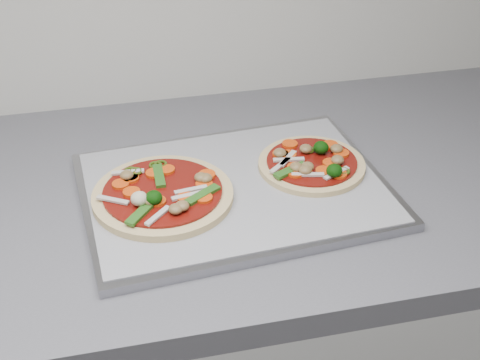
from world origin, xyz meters
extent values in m
cube|color=gray|center=(0.56, 1.26, 0.91)|extent=(0.47, 0.36, 0.01)
cube|color=gray|center=(0.56, 1.26, 0.92)|extent=(0.44, 0.34, 0.00)
cylinder|color=tan|center=(0.45, 1.25, 0.92)|extent=(0.23, 0.23, 0.01)
cylinder|color=maroon|center=(0.45, 1.25, 0.93)|extent=(0.20, 0.20, 0.00)
cylinder|color=#F44710|center=(0.44, 1.30, 0.93)|extent=(0.03, 0.03, 0.00)
cylinder|color=#F44710|center=(0.39, 1.28, 0.93)|extent=(0.03, 0.03, 0.00)
torus|color=#354A10|center=(0.41, 1.31, 0.93)|extent=(0.03, 0.03, 0.00)
ellipsoid|color=olive|center=(0.51, 1.26, 0.94)|extent=(0.02, 0.02, 0.01)
cylinder|color=#F44710|center=(0.44, 1.23, 0.93)|extent=(0.03, 0.03, 0.00)
cube|color=#346A1B|center=(0.45, 1.29, 0.93)|extent=(0.01, 0.06, 0.00)
ellipsoid|color=beige|center=(0.42, 1.23, 0.94)|extent=(0.03, 0.03, 0.02)
cube|color=beige|center=(0.48, 1.23, 0.93)|extent=(0.05, 0.02, 0.00)
cube|color=#346A1B|center=(0.42, 1.20, 0.93)|extent=(0.05, 0.05, 0.00)
ellipsoid|color=olive|center=(0.43, 1.22, 0.94)|extent=(0.02, 0.02, 0.01)
torus|color=#354A10|center=(0.46, 1.32, 0.93)|extent=(0.03, 0.03, 0.00)
cube|color=beige|center=(0.44, 1.19, 0.93)|extent=(0.04, 0.04, 0.00)
cube|color=#346A1B|center=(0.50, 1.23, 0.93)|extent=(0.06, 0.04, 0.00)
ellipsoid|color=olive|center=(0.46, 1.20, 0.94)|extent=(0.03, 0.03, 0.01)
cylinder|color=#F44710|center=(0.48, 1.23, 0.93)|extent=(0.03, 0.03, 0.00)
torus|color=#354A10|center=(0.42, 1.31, 0.93)|extent=(0.02, 0.02, 0.00)
cylinder|color=#F44710|center=(0.41, 1.29, 0.93)|extent=(0.04, 0.04, 0.00)
cylinder|color=#F44710|center=(0.46, 1.30, 0.93)|extent=(0.03, 0.03, 0.00)
ellipsoid|color=#0B3B08|center=(0.44, 1.22, 0.94)|extent=(0.03, 0.03, 0.02)
cube|color=beige|center=(0.41, 1.31, 0.93)|extent=(0.05, 0.01, 0.00)
cylinder|color=#F44710|center=(0.51, 1.25, 0.93)|extent=(0.03, 0.03, 0.00)
cylinder|color=#F44710|center=(0.50, 1.22, 0.93)|extent=(0.04, 0.04, 0.00)
torus|color=#354A10|center=(0.45, 1.32, 0.93)|extent=(0.02, 0.02, 0.00)
ellipsoid|color=olive|center=(0.47, 1.20, 0.94)|extent=(0.03, 0.03, 0.01)
ellipsoid|color=olive|center=(0.40, 1.29, 0.94)|extent=(0.03, 0.03, 0.01)
cylinder|color=#F44710|center=(0.41, 1.26, 0.93)|extent=(0.03, 0.03, 0.00)
cube|color=beige|center=(0.49, 1.24, 0.93)|extent=(0.05, 0.01, 0.00)
cylinder|color=#F44710|center=(0.41, 1.30, 0.93)|extent=(0.03, 0.03, 0.00)
cylinder|color=#F44710|center=(0.52, 1.28, 0.93)|extent=(0.04, 0.04, 0.00)
ellipsoid|color=olive|center=(0.51, 1.26, 0.94)|extent=(0.03, 0.03, 0.01)
cube|color=beige|center=(0.38, 1.24, 0.93)|extent=(0.05, 0.03, 0.00)
cylinder|color=tan|center=(0.68, 1.29, 0.92)|extent=(0.22, 0.22, 0.01)
cylinder|color=maroon|center=(0.68, 1.29, 0.93)|extent=(0.19, 0.19, 0.00)
cube|color=#346A1B|center=(0.64, 1.26, 0.93)|extent=(0.06, 0.04, 0.00)
cylinder|color=#F44710|center=(0.65, 1.31, 0.93)|extent=(0.03, 0.03, 0.00)
cube|color=beige|center=(0.65, 1.30, 0.93)|extent=(0.04, 0.04, 0.00)
cylinder|color=#F44710|center=(0.69, 1.25, 0.93)|extent=(0.03, 0.03, 0.00)
cylinder|color=#F44710|center=(0.71, 1.24, 0.93)|extent=(0.04, 0.04, 0.00)
ellipsoid|color=olive|center=(0.65, 1.27, 0.93)|extent=(0.03, 0.03, 0.01)
cube|color=beige|center=(0.63, 1.28, 0.93)|extent=(0.04, 0.04, 0.00)
cube|color=beige|center=(0.71, 1.24, 0.93)|extent=(0.05, 0.03, 0.00)
ellipsoid|color=olive|center=(0.73, 1.30, 0.93)|extent=(0.03, 0.03, 0.01)
cylinder|color=#F44710|center=(0.67, 1.34, 0.93)|extent=(0.03, 0.03, 0.00)
ellipsoid|color=olive|center=(0.66, 1.25, 0.93)|extent=(0.03, 0.03, 0.01)
ellipsoid|color=olive|center=(0.64, 1.31, 0.93)|extent=(0.03, 0.03, 0.01)
torus|color=#354A10|center=(0.69, 1.32, 0.93)|extent=(0.03, 0.03, 0.00)
cylinder|color=#F44710|center=(0.71, 1.27, 0.93)|extent=(0.03, 0.03, 0.00)
cylinder|color=#F44710|center=(0.73, 1.32, 0.93)|extent=(0.03, 0.03, 0.00)
ellipsoid|color=olive|center=(0.67, 1.26, 0.93)|extent=(0.03, 0.03, 0.01)
cube|color=beige|center=(0.65, 1.29, 0.93)|extent=(0.05, 0.02, 0.00)
ellipsoid|color=olive|center=(0.72, 1.27, 0.93)|extent=(0.03, 0.03, 0.01)
cube|color=beige|center=(0.67, 1.25, 0.93)|extent=(0.05, 0.02, 0.00)
cylinder|color=#F44710|center=(0.66, 1.26, 0.93)|extent=(0.03, 0.03, 0.00)
cylinder|color=#F44710|center=(0.65, 1.26, 0.93)|extent=(0.03, 0.03, 0.00)
cylinder|color=#F44710|center=(0.65, 1.27, 0.93)|extent=(0.04, 0.04, 0.00)
torus|color=#354A10|center=(0.72, 1.24, 0.93)|extent=(0.03, 0.03, 0.00)
ellipsoid|color=#0B3B08|center=(0.70, 1.24, 0.94)|extent=(0.03, 0.03, 0.02)
cylinder|color=#F44710|center=(0.64, 1.31, 0.93)|extent=(0.03, 0.03, 0.00)
ellipsoid|color=#0B3B08|center=(0.71, 1.31, 0.94)|extent=(0.03, 0.03, 0.02)
cylinder|color=#F44710|center=(0.73, 1.29, 0.93)|extent=(0.04, 0.04, 0.00)
ellipsoid|color=olive|center=(0.68, 1.31, 0.93)|extent=(0.03, 0.03, 0.01)
camera|label=1|loc=(0.39, 0.47, 1.47)|focal=50.00mm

